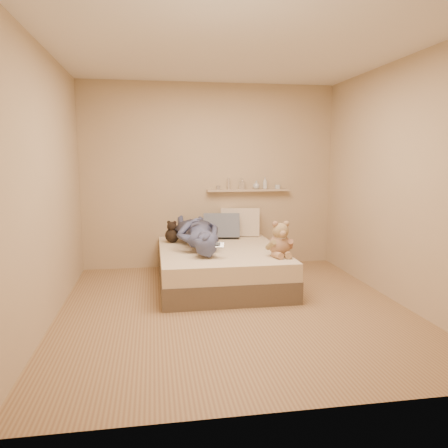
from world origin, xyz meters
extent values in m
plane|color=#98794E|center=(0.00, 0.00, 0.00)|extent=(3.80, 3.80, 0.00)
plane|color=silver|center=(0.00, 0.00, 2.60)|extent=(3.80, 3.80, 0.00)
plane|color=tan|center=(0.00, 1.90, 1.30)|extent=(3.60, 0.00, 3.60)
plane|color=tan|center=(0.00, -1.90, 1.30)|extent=(3.60, 0.00, 3.60)
plane|color=tan|center=(-1.80, 0.00, 1.30)|extent=(0.00, 3.80, 3.80)
plane|color=tan|center=(1.80, 0.00, 1.30)|extent=(0.00, 3.80, 3.80)
cube|color=brown|center=(0.00, 0.93, 0.12)|extent=(1.50, 1.90, 0.25)
cube|color=beige|center=(0.00, 0.93, 0.35)|extent=(1.48, 1.88, 0.20)
cube|color=#ADB0B3|center=(-0.13, 0.40, 0.60)|extent=(0.19, 0.12, 0.06)
cube|color=black|center=(-0.13, 0.39, 0.62)|extent=(0.10, 0.06, 0.03)
sphere|color=#947051|center=(0.61, 0.41, 0.58)|extent=(0.25, 0.25, 0.25)
sphere|color=#9B8155|center=(0.61, 0.39, 0.74)|extent=(0.18, 0.18, 0.18)
sphere|color=#956951|center=(0.54, 0.39, 0.83)|extent=(0.07, 0.07, 0.07)
sphere|color=#A38359|center=(0.67, 0.39, 0.83)|extent=(0.07, 0.07, 0.07)
sphere|color=#9F7C58|center=(0.61, 0.31, 0.73)|extent=(0.08, 0.08, 0.08)
cylinder|color=olive|center=(0.49, 0.37, 0.59)|extent=(0.12, 0.17, 0.14)
cylinder|color=#996A51|center=(0.72, 0.38, 0.59)|extent=(0.11, 0.17, 0.14)
cylinder|color=#A97C5A|center=(0.55, 0.30, 0.49)|extent=(0.11, 0.18, 0.08)
cylinder|color=#9B7852|center=(0.67, 0.30, 0.49)|extent=(0.11, 0.18, 0.08)
cylinder|color=beige|center=(0.61, 0.39, 0.67)|extent=(0.13, 0.13, 0.02)
sphere|color=black|center=(-0.57, 1.41, 0.55)|extent=(0.19, 0.19, 0.19)
sphere|color=black|center=(-0.58, 1.40, 0.67)|extent=(0.13, 0.13, 0.13)
sphere|color=black|center=(-0.61, 1.42, 0.72)|extent=(0.05, 0.05, 0.05)
sphere|color=black|center=(-0.54, 1.39, 0.72)|extent=(0.05, 0.05, 0.05)
cube|color=beige|center=(0.41, 1.76, 0.65)|extent=(0.58, 0.29, 0.41)
cube|color=slate|center=(0.12, 1.62, 0.62)|extent=(0.53, 0.32, 0.37)
imported|color=#474D70|center=(-0.27, 1.12, 0.64)|extent=(0.62, 1.58, 0.37)
cube|color=tan|center=(0.55, 1.84, 1.10)|extent=(1.20, 0.12, 0.03)
cylinder|color=#A09589|center=(0.11, 1.84, 1.14)|extent=(0.06, 0.06, 0.06)
cylinder|color=white|center=(0.26, 1.84, 1.20)|extent=(0.04, 0.04, 0.17)
imported|color=silver|center=(0.46, 1.84, 1.19)|extent=(0.10, 0.10, 0.16)
imported|color=silver|center=(0.67, 1.84, 1.18)|extent=(0.12, 0.12, 0.12)
imported|color=silver|center=(0.80, 1.84, 1.20)|extent=(0.08, 0.08, 0.17)
cylinder|color=silver|center=(0.99, 1.84, 1.15)|extent=(0.08, 0.08, 0.06)
camera|label=1|loc=(-0.81, -4.32, 1.57)|focal=35.00mm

